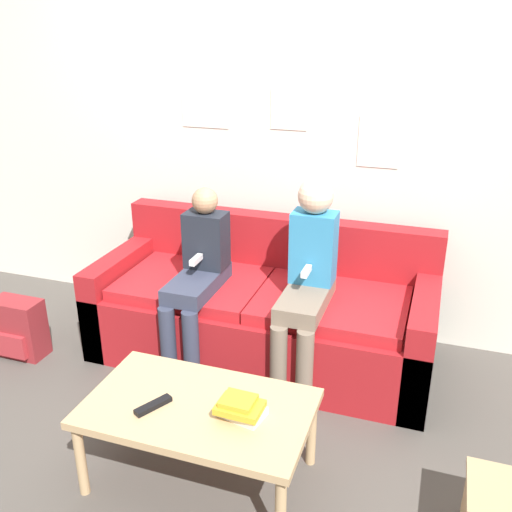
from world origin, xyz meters
name	(u,v)px	position (x,y,z in m)	size (l,w,h in m)	color
ground_plane	(233,402)	(0.00, 0.00, 0.00)	(10.00, 10.00, 0.00)	#4C4742
wall_back	(290,128)	(0.00, 1.03, 1.30)	(8.00, 0.07, 2.60)	silver
couch	(263,313)	(0.00, 0.53, 0.28)	(1.99, 0.82, 0.80)	maroon
coffee_table	(198,413)	(0.06, -0.56, 0.35)	(0.97, 0.58, 0.39)	tan
person_left	(198,273)	(-0.33, 0.32, 0.58)	(0.24, 0.56, 1.04)	#33384C
person_right	(308,275)	(0.31, 0.34, 0.65)	(0.24, 0.56, 1.15)	#756656
tv_remote	(153,405)	(-0.11, -0.64, 0.41)	(0.12, 0.17, 0.02)	black
book_stack	(241,408)	(0.26, -0.57, 0.44)	(0.20, 0.17, 0.09)	silver
backpack	(19,328)	(-1.40, 0.03, 0.18)	(0.31, 0.19, 0.36)	maroon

